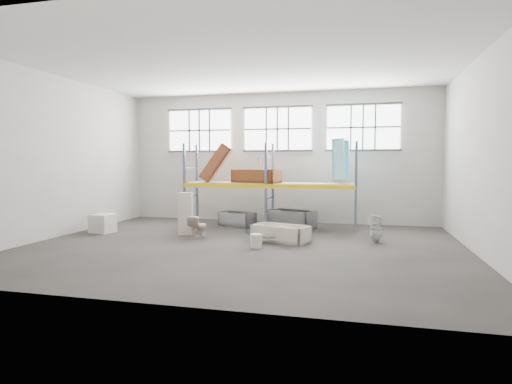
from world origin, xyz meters
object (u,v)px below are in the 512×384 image
(bathtub_beige, at_px, (281,233))
(cistern_tall, at_px, (186,214))
(carton_near, at_px, (103,223))
(blue_tub_upright, at_px, (341,160))
(bucket, at_px, (256,241))
(toilet_beige, at_px, (198,226))
(steel_tub_right, at_px, (292,219))
(rust_tub_flat, at_px, (256,176))
(toilet_white, at_px, (376,228))
(steel_tub_left, at_px, (237,219))

(bathtub_beige, height_order, cistern_tall, cistern_tall)
(carton_near, bearing_deg, blue_tub_upright, 19.56)
(blue_tub_upright, height_order, bucket, blue_tub_upright)
(cistern_tall, distance_m, blue_tub_upright, 5.61)
(toilet_beige, relative_size, bucket, 1.83)
(steel_tub_right, distance_m, carton_near, 6.48)
(bucket, bearing_deg, rust_tub_flat, 103.72)
(toilet_white, bearing_deg, rust_tub_flat, -136.18)
(cistern_tall, distance_m, carton_near, 2.86)
(cistern_tall, bearing_deg, toilet_beige, -43.57)
(steel_tub_left, height_order, carton_near, carton_near)
(steel_tub_right, bearing_deg, carton_near, -155.40)
(cistern_tall, distance_m, rust_tub_flat, 3.04)
(bathtub_beige, height_order, toilet_white, toilet_white)
(carton_near, bearing_deg, rust_tub_flat, 27.94)
(bathtub_beige, relative_size, cistern_tall, 1.22)
(cistern_tall, distance_m, steel_tub_right, 3.90)
(rust_tub_flat, relative_size, blue_tub_upright, 1.16)
(rust_tub_flat, bearing_deg, cistern_tall, -130.20)
(toilet_white, bearing_deg, bucket, -83.40)
(steel_tub_left, distance_m, rust_tub_flat, 1.75)
(carton_near, bearing_deg, bucket, -11.87)
(toilet_white, xyz_separation_m, blue_tub_upright, (-1.13, 2.29, 1.98))
(steel_tub_right, distance_m, rust_tub_flat, 1.98)
(cistern_tall, relative_size, toilet_white, 1.63)
(carton_near, bearing_deg, bathtub_beige, -1.57)
(toilet_beige, xyz_separation_m, steel_tub_left, (0.49, 2.60, -0.09))
(cistern_tall, distance_m, toilet_white, 5.91)
(cistern_tall, bearing_deg, blue_tub_upright, 14.43)
(toilet_beige, distance_m, steel_tub_left, 2.65)
(bathtub_beige, distance_m, carton_near, 6.03)
(blue_tub_upright, bearing_deg, bucket, -118.24)
(cistern_tall, bearing_deg, steel_tub_left, 52.70)
(steel_tub_right, xyz_separation_m, rust_tub_flat, (-1.25, -0.24, 1.52))
(cistern_tall, xyz_separation_m, blue_tub_upright, (4.77, 2.39, 1.72))
(cistern_tall, height_order, blue_tub_upright, blue_tub_upright)
(carton_near, bearing_deg, toilet_white, 2.65)
(blue_tub_upright, bearing_deg, toilet_beige, -146.95)
(steel_tub_right, height_order, bucket, steel_tub_right)
(bathtub_beige, distance_m, steel_tub_right, 2.86)
(toilet_white, xyz_separation_m, carton_near, (-8.72, -0.40, -0.11))
(steel_tub_right, relative_size, bucket, 4.50)
(bathtub_beige, bearing_deg, steel_tub_left, 147.45)
(toilet_beige, bearing_deg, bucket, 168.70)
(toilet_white, relative_size, carton_near, 1.18)
(cistern_tall, relative_size, steel_tub_right, 0.82)
(steel_tub_right, height_order, carton_near, steel_tub_right)
(toilet_white, height_order, blue_tub_upright, blue_tub_upright)
(bucket, bearing_deg, cistern_tall, 151.42)
(toilet_white, relative_size, rust_tub_flat, 0.50)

